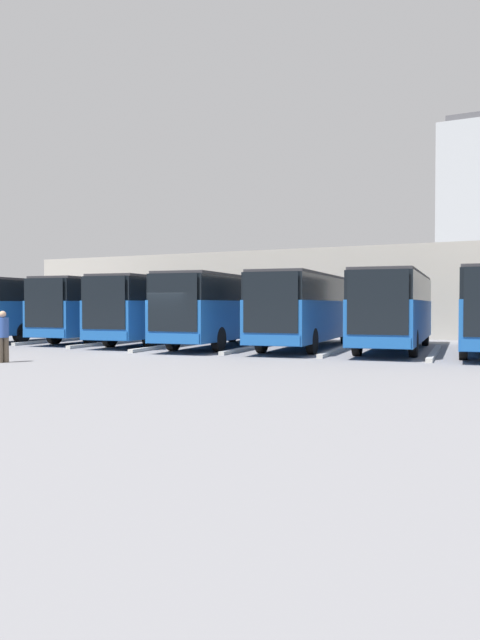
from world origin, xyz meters
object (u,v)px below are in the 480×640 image
Objects in this scene: bus_1 at (395,308)px; bus_3 at (226,307)px; bus_2 at (308,308)px; bus_5 at (111,307)px; pedestrian at (3,335)px; bus_6 at (48,307)px; bus_4 at (165,307)px.

bus_1 is 1.00× the size of bus_3.
bus_1 is 3.99m from bus_2.
pedestrian is (-5.09, 12.19, -0.91)m from bus_5.
bus_6 is at bearing -5.18° from bus_1.
bus_6 is at bearing -6.17° from bus_2.
bus_3 is at bearing 164.91° from bus_5.
bus_2 is (3.97, 0.41, 0.00)m from bus_1.
bus_2 is 4.02m from bus_3.
bus_1 and bus_2 have the same top height.
bus_2 is 6.65× the size of pedestrian.
bus_2 is 1.00× the size of bus_4.
bus_6 is 14.65m from pedestrian.
bus_4 is (3.97, -0.62, 0.00)m from bus_3.
bus_3 is (3.97, 0.65, 0.00)m from bus_2.
bus_6 is (19.85, 0.66, 0.00)m from bus_1.
bus_4 reaches higher than pedestrian.
bus_6 is (11.91, -0.40, 0.00)m from bus_3.
bus_6 is at bearing -8.99° from bus_3.
bus_1 is 15.88m from bus_5.
pedestrian is (-1.12, 11.69, -0.91)m from bus_4.
bus_4 and bus_5 have the same top height.
bus_5 reaches higher than pedestrian.
bus_1 is 1.00× the size of bus_5.
bus_5 is 6.65× the size of pedestrian.
bus_4 is at bearing -4.97° from bus_1.
bus_3 is 4.02m from bus_4.
bus_4 is 1.00× the size of bus_5.
bus_3 is 1.00× the size of bus_4.
bus_5 is at bearing 37.66° from pedestrian.
bus_1 is at bearing 174.82° from bus_6.
bus_3 is 1.00× the size of bus_5.
bus_1 is 1.00× the size of bus_2.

